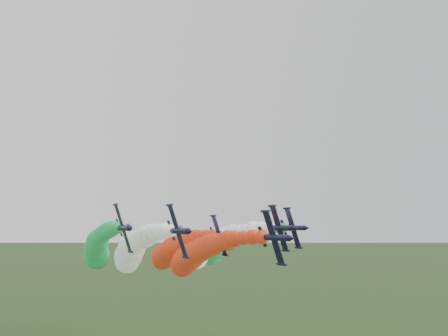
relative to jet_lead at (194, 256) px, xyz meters
The scene contains 6 objects.
jet_lead is the anchor object (origin of this frame).
jet_inner_left 16.71m from the jet_lead, 150.18° to the left, with size 13.07×69.57×18.39m.
jet_inner_right 15.59m from the jet_lead, 53.29° to the left, with size 13.76×70.26×19.08m.
jet_outer_left 30.08m from the jet_lead, 133.64° to the left, with size 13.27×69.76×18.58m.
jet_outer_right 27.58m from the jet_lead, 46.71° to the left, with size 13.26×69.75×18.57m.
jet_trail 29.17m from the jet_lead, 82.54° to the left, with size 13.27×69.77×18.59m.
Camera 1 is at (-45.59, -71.48, 43.69)m, focal length 35.00 mm.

